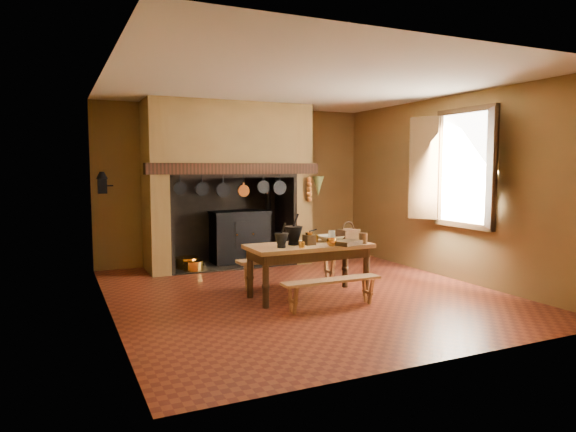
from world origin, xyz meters
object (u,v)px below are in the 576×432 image
at_px(iron_range, 240,236).
at_px(work_table, 309,252).
at_px(bench_front, 332,286).
at_px(coffee_grinder, 309,239).
at_px(wicker_basket, 348,234).
at_px(mixing_bowl, 331,238).

distance_m(iron_range, work_table, 2.67).
distance_m(iron_range, bench_front, 3.29).
bearing_deg(coffee_grinder, bench_front, -92.70).
xyz_separation_m(bench_front, wicker_basket, (0.64, 0.69, 0.52)).
distance_m(iron_range, mixing_bowl, 2.62).
bearing_deg(iron_range, work_table, -89.67).
height_order(bench_front, wicker_basket, wicker_basket).
bearing_deg(mixing_bowl, coffee_grinder, -160.08).
xyz_separation_m(coffee_grinder, mixing_bowl, (0.41, 0.15, -0.04)).
relative_size(bench_front, mixing_bowl, 3.75).
xyz_separation_m(bench_front, mixing_bowl, (0.39, 0.71, 0.48)).
bearing_deg(coffee_grinder, mixing_bowl, 14.86).
relative_size(iron_range, work_table, 0.98).
bearing_deg(coffee_grinder, work_table, 63.39).
relative_size(coffee_grinder, wicker_basket, 0.66).
bearing_deg(iron_range, bench_front, -89.73).
bearing_deg(wicker_basket, bench_front, -144.21).
bearing_deg(mixing_bowl, work_table, -166.86).
relative_size(iron_range, coffee_grinder, 7.78).
xyz_separation_m(work_table, mixing_bowl, (0.39, 0.09, 0.15)).
height_order(work_table, bench_front, work_table).
distance_m(iron_range, coffee_grinder, 2.75).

